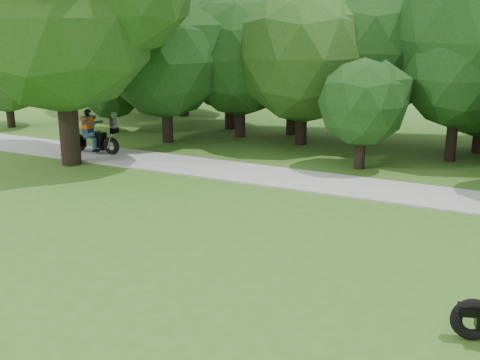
% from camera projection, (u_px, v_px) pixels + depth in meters
% --- Properties ---
extents(ground, '(100.00, 100.00, 0.00)m').
position_uv_depth(ground, '(279.00, 306.00, 11.07)').
color(ground, '#38641C').
rests_on(ground, ground).
extents(walkway, '(60.00, 2.20, 0.06)m').
position_uv_depth(walkway, '(380.00, 190.00, 17.99)').
color(walkway, '#A6A6A0').
rests_on(walkway, ground).
extents(tree_line, '(39.93, 12.67, 7.85)m').
position_uv_depth(tree_line, '(449.00, 53.00, 22.35)').
color(tree_line, black).
rests_on(tree_line, ground).
extents(touring_motorcycle, '(2.15, 0.61, 1.64)m').
position_uv_depth(touring_motorcycle, '(92.00, 137.00, 22.36)').
color(touring_motorcycle, black).
rests_on(touring_motorcycle, walkway).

